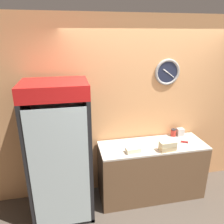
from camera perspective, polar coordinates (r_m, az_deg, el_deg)
wall_back at (r=3.43m, az=9.12°, el=1.21°), size 5.20×0.10×2.70m
prep_counter at (r=3.56m, az=10.19°, el=-14.66°), size 1.60×0.57×0.88m
beverage_cooler at (r=3.02m, az=-13.50°, el=-8.05°), size 0.79×0.70×1.90m
sandwich_stack_bottom at (r=3.21m, az=14.29°, el=-9.17°), size 0.24×0.13×0.07m
sandwich_stack_middle at (r=3.17m, az=14.40°, el=-8.08°), size 0.24×0.13×0.07m
sandwich_flat_left at (r=3.08m, az=5.51°, el=-9.86°), size 0.21×0.12×0.07m
chefs_knife at (r=3.51m, az=19.63°, el=-7.59°), size 0.33×0.20×0.02m
condiment_jar at (r=3.65m, az=15.74°, el=-5.20°), size 0.08×0.08×0.12m
napkin_dispenser at (r=3.70m, az=17.37°, el=-5.01°), size 0.11×0.09×0.12m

